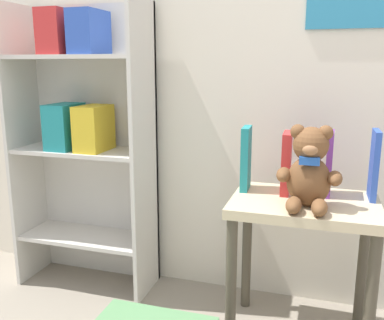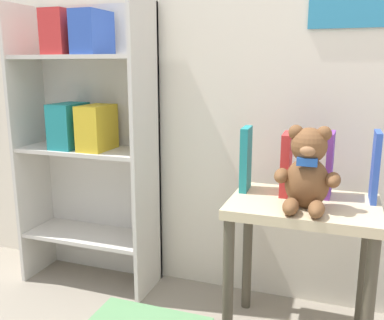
{
  "view_description": "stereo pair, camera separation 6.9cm",
  "coord_description": "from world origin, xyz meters",
  "px_view_note": "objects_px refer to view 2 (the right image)",
  "views": [
    {
      "loc": [
        0.19,
        -0.44,
        1.05
      ],
      "look_at": [
        -0.31,
        1.16,
        0.67
      ],
      "focal_mm": 40.0,
      "sensor_mm": 36.0,
      "label": 1
    },
    {
      "loc": [
        0.25,
        -0.42,
        1.05
      ],
      "look_at": [
        -0.31,
        1.16,
        0.67
      ],
      "focal_mm": 40.0,
      "sensor_mm": 36.0,
      "label": 2
    }
  ],
  "objects_px": {
    "teddy_bear": "(307,172)",
    "book_standing_purple": "(330,165)",
    "book_standing_blue": "(375,167)",
    "book_standing_teal": "(246,159)",
    "book_standing_red": "(286,164)",
    "bookshelf_side": "(88,128)",
    "display_table": "(302,229)"
  },
  "relations": [
    {
      "from": "teddy_bear",
      "to": "book_standing_purple",
      "type": "height_order",
      "value": "teddy_bear"
    },
    {
      "from": "book_standing_blue",
      "to": "book_standing_teal",
      "type": "bearing_deg",
      "value": -178.32
    },
    {
      "from": "book_standing_teal",
      "to": "book_standing_blue",
      "type": "relative_size",
      "value": 0.98
    },
    {
      "from": "book_standing_teal",
      "to": "book_standing_red",
      "type": "relative_size",
      "value": 1.06
    },
    {
      "from": "bookshelf_side",
      "to": "book_standing_red",
      "type": "height_order",
      "value": "bookshelf_side"
    },
    {
      "from": "display_table",
      "to": "book_standing_purple",
      "type": "height_order",
      "value": "book_standing_purple"
    },
    {
      "from": "book_standing_purple",
      "to": "bookshelf_side",
      "type": "bearing_deg",
      "value": 177.39
    },
    {
      "from": "book_standing_red",
      "to": "book_standing_purple",
      "type": "distance_m",
      "value": 0.16
    },
    {
      "from": "bookshelf_side",
      "to": "book_standing_blue",
      "type": "bearing_deg",
      "value": -3.82
    },
    {
      "from": "book_standing_red",
      "to": "book_standing_purple",
      "type": "relative_size",
      "value": 0.96
    },
    {
      "from": "bookshelf_side",
      "to": "book_standing_red",
      "type": "distance_m",
      "value": 0.94
    },
    {
      "from": "bookshelf_side",
      "to": "book_standing_teal",
      "type": "xyz_separation_m",
      "value": [
        0.77,
        -0.1,
        -0.07
      ]
    },
    {
      "from": "teddy_bear",
      "to": "book_standing_red",
      "type": "relative_size",
      "value": 1.22
    },
    {
      "from": "teddy_bear",
      "to": "book_standing_blue",
      "type": "height_order",
      "value": "teddy_bear"
    },
    {
      "from": "bookshelf_side",
      "to": "book_standing_teal",
      "type": "height_order",
      "value": "bookshelf_side"
    },
    {
      "from": "display_table",
      "to": "book_standing_red",
      "type": "bearing_deg",
      "value": 134.95
    },
    {
      "from": "book_standing_blue",
      "to": "bookshelf_side",
      "type": "bearing_deg",
      "value": 175.57
    },
    {
      "from": "bookshelf_side",
      "to": "teddy_bear",
      "type": "distance_m",
      "value": 1.05
    },
    {
      "from": "book_standing_red",
      "to": "bookshelf_side",
      "type": "bearing_deg",
      "value": 172.22
    },
    {
      "from": "book_standing_red",
      "to": "book_standing_purple",
      "type": "height_order",
      "value": "book_standing_purple"
    },
    {
      "from": "book_standing_teal",
      "to": "book_standing_blue",
      "type": "xyz_separation_m",
      "value": [
        0.47,
        0.02,
        0.0
      ]
    },
    {
      "from": "teddy_bear",
      "to": "book_standing_purple",
      "type": "distance_m",
      "value": 0.18
    },
    {
      "from": "book_standing_red",
      "to": "book_standing_blue",
      "type": "relative_size",
      "value": 0.92
    },
    {
      "from": "bookshelf_side",
      "to": "book_standing_teal",
      "type": "bearing_deg",
      "value": -7.48
    },
    {
      "from": "teddy_bear",
      "to": "book_standing_purple",
      "type": "xyz_separation_m",
      "value": [
        0.07,
        0.17,
        -0.01
      ]
    },
    {
      "from": "teddy_bear",
      "to": "book_standing_purple",
      "type": "relative_size",
      "value": 1.18
    },
    {
      "from": "teddy_bear",
      "to": "book_standing_teal",
      "type": "relative_size",
      "value": 1.15
    },
    {
      "from": "book_standing_teal",
      "to": "book_standing_purple",
      "type": "bearing_deg",
      "value": 0.87
    },
    {
      "from": "book_standing_red",
      "to": "teddy_bear",
      "type": "bearing_deg",
      "value": -61.12
    },
    {
      "from": "book_standing_teal",
      "to": "book_standing_red",
      "type": "bearing_deg",
      "value": -2.4
    },
    {
      "from": "bookshelf_side",
      "to": "book_standing_red",
      "type": "bearing_deg",
      "value": -6.18
    },
    {
      "from": "book_standing_red",
      "to": "book_standing_blue",
      "type": "bearing_deg",
      "value": 1.66
    }
  ]
}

